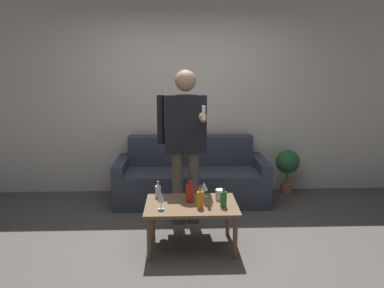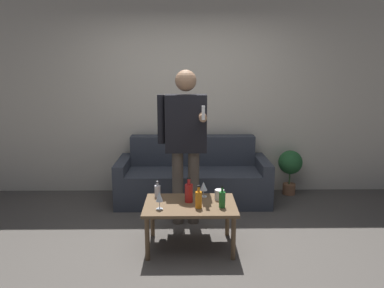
{
  "view_description": "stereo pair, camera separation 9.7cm",
  "coord_description": "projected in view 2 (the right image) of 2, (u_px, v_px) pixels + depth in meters",
  "views": [
    {
      "loc": [
        -0.08,
        -3.3,
        1.74
      ],
      "look_at": [
        0.06,
        0.6,
        0.95
      ],
      "focal_mm": 35.0,
      "sensor_mm": 36.0,
      "label": 1
    },
    {
      "loc": [
        0.01,
        -3.3,
        1.74
      ],
      "look_at": [
        0.06,
        0.6,
        0.95
      ],
      "focal_mm": 35.0,
      "sensor_mm": 36.0,
      "label": 2
    }
  ],
  "objects": [
    {
      "name": "wine_glass_far",
      "position": [
        204.0,
        187.0,
        3.81
      ],
      "size": [
        0.08,
        0.08,
        0.16
      ],
      "color": "silver",
      "rests_on": "coffee_table"
    },
    {
      "name": "ground_plane",
      "position": [
        186.0,
        254.0,
        3.58
      ],
      "size": [
        16.0,
        16.0,
        0.0
      ],
      "primitive_type": "plane",
      "color": "#514C47"
    },
    {
      "name": "couch",
      "position": [
        193.0,
        178.0,
        5.0
      ],
      "size": [
        1.98,
        0.8,
        0.83
      ],
      "color": "#383D47",
      "rests_on": "ground_plane"
    },
    {
      "name": "bottle_orange",
      "position": [
        199.0,
        199.0,
        3.51
      ],
      "size": [
        0.06,
        0.06,
        0.22
      ],
      "color": "orange",
      "rests_on": "coffee_table"
    },
    {
      "name": "bottle_yellow",
      "position": [
        222.0,
        199.0,
        3.52
      ],
      "size": [
        0.06,
        0.06,
        0.21
      ],
      "color": "#23752D",
      "rests_on": "coffee_table"
    },
    {
      "name": "bottle_dark",
      "position": [
        189.0,
        192.0,
        3.66
      ],
      "size": [
        0.08,
        0.08,
        0.25
      ],
      "color": "#B21E1E",
      "rests_on": "coffee_table"
    },
    {
      "name": "coffee_table",
      "position": [
        190.0,
        209.0,
        3.64
      ],
      "size": [
        0.89,
        0.62,
        0.45
      ],
      "color": "brown",
      "rests_on": "ground_plane"
    },
    {
      "name": "wine_glass_near",
      "position": [
        159.0,
        197.0,
        3.47
      ],
      "size": [
        0.07,
        0.07,
        0.18
      ],
      "color": "silver",
      "rests_on": "coffee_table"
    },
    {
      "name": "potted_plant",
      "position": [
        290.0,
        165.0,
        5.2
      ],
      "size": [
        0.33,
        0.33,
        0.63
      ],
      "color": "#936042",
      "rests_on": "ground_plane"
    },
    {
      "name": "wall_back",
      "position": [
        186.0,
        97.0,
        5.21
      ],
      "size": [
        8.0,
        0.06,
        2.7
      ],
      "color": "beige",
      "rests_on": "ground_plane"
    },
    {
      "name": "person_standing_front",
      "position": [
        185.0,
        136.0,
        4.1
      ],
      "size": [
        0.53,
        0.45,
        1.73
      ],
      "color": "brown",
      "rests_on": "ground_plane"
    },
    {
      "name": "bottle_green",
      "position": [
        158.0,
        191.0,
        3.81
      ],
      "size": [
        0.06,
        0.06,
        0.17
      ],
      "color": "silver",
      "rests_on": "coffee_table"
    },
    {
      "name": "cup_on_table",
      "position": [
        219.0,
        195.0,
        3.74
      ],
      "size": [
        0.1,
        0.1,
        0.1
      ],
      "color": "white",
      "rests_on": "coffee_table"
    }
  ]
}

